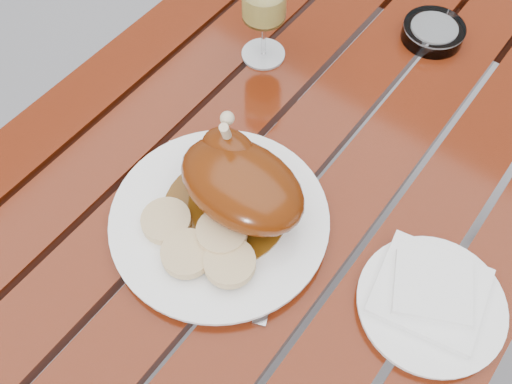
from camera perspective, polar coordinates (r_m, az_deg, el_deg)
ground at (r=1.56m, az=1.64°, el=-12.81°), size 60.00×60.00×0.00m
table at (r=1.21m, az=2.08°, el=-7.01°), size 0.80×1.20×0.75m
dinner_plate at (r=0.82m, az=-3.66°, el=-2.86°), size 0.35×0.35×0.02m
roast_duck at (r=0.78m, az=-1.69°, el=1.06°), size 0.20×0.18×0.14m
bread_dumplings at (r=0.78m, az=-5.55°, el=-4.99°), size 0.18×0.12×0.03m
wine_glass at (r=0.97m, az=0.79°, el=17.31°), size 0.10×0.10×0.18m
side_plate at (r=0.80m, az=17.06°, el=-10.73°), size 0.24×0.24×0.02m
napkin at (r=0.79m, az=17.02°, el=-9.43°), size 0.16×0.15×0.01m
ashtray at (r=1.10m, az=17.28°, el=15.02°), size 0.13×0.13×0.03m
fork at (r=0.86m, az=-10.67°, el=-0.52°), size 0.07×0.18×0.01m
knife at (r=0.80m, az=2.02°, el=-6.84°), size 0.09×0.18×0.01m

